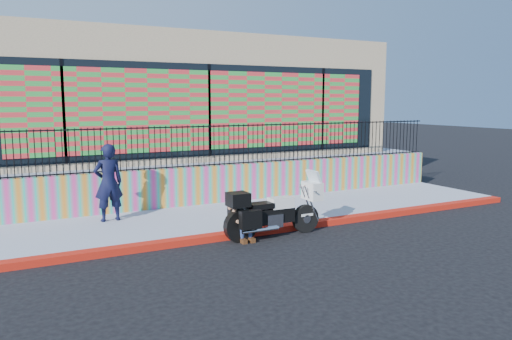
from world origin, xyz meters
TOP-DOWN VIEW (x-y plane):
  - ground at (0.00, 0.00)m, footprint 90.00×90.00m
  - red_curb at (0.00, 0.00)m, footprint 16.00×0.30m
  - sidewalk at (0.00, 1.65)m, footprint 16.00×3.00m
  - mural_wall at (0.00, 3.25)m, footprint 16.00×0.20m
  - metal_fence at (0.00, 3.25)m, footprint 15.80×0.04m
  - elevated_platform at (0.00, 8.35)m, footprint 16.00×10.00m
  - storefront_building at (0.00, 8.13)m, footprint 14.00×8.06m
  - police_motorcycle at (-0.28, -0.35)m, footprint 2.41×0.80m
  - police_officer at (-3.44, 2.38)m, footprint 0.73×0.50m
  - seated_man at (-1.01, -0.23)m, footprint 0.54×0.71m

SIDE VIEW (x-z plane):
  - ground at x=0.00m, z-range 0.00..0.00m
  - red_curb at x=0.00m, z-range 0.00..0.15m
  - sidewalk at x=0.00m, z-range 0.00..0.15m
  - seated_man at x=-1.01m, z-range -0.08..0.98m
  - elevated_platform at x=0.00m, z-range 0.00..1.25m
  - police_motorcycle at x=-0.28m, z-range -0.12..1.38m
  - mural_wall at x=0.00m, z-range 0.15..1.25m
  - police_officer at x=-3.44m, z-range 0.15..2.09m
  - metal_fence at x=0.00m, z-range 1.25..2.45m
  - storefront_building at x=0.00m, z-range 1.25..5.25m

